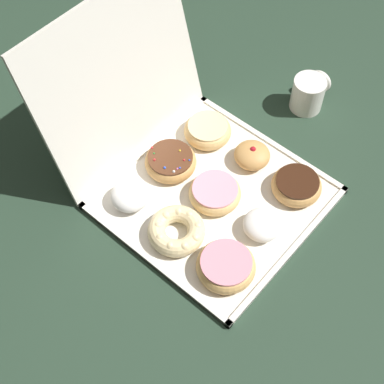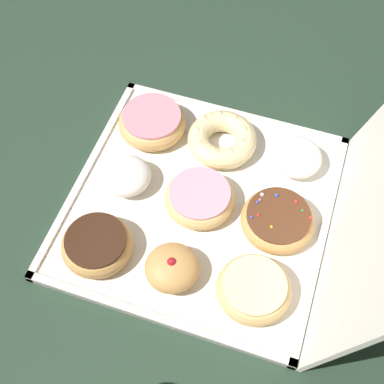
% 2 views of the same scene
% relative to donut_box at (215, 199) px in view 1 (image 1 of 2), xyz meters
% --- Properties ---
extents(ground_plane, '(3.00, 3.00, 0.00)m').
position_rel_donut_box_xyz_m(ground_plane, '(0.00, 0.00, -0.01)').
color(ground_plane, '#233828').
extents(donut_box, '(0.42, 0.42, 0.01)m').
position_rel_donut_box_xyz_m(donut_box, '(0.00, 0.00, 0.00)').
color(donut_box, silver).
rests_on(donut_box, ground).
extents(box_lid_open, '(0.42, 0.11, 0.38)m').
position_rel_donut_box_xyz_m(box_lid_open, '(0.00, 0.26, 0.19)').
color(box_lid_open, silver).
rests_on(box_lid_open, ground).
extents(pink_frosted_donut_0, '(0.12, 0.12, 0.04)m').
position_rel_donut_box_xyz_m(pink_frosted_donut_0, '(-0.12, -0.13, 0.03)').
color(pink_frosted_donut_0, tan).
rests_on(pink_frosted_donut_0, donut_box).
extents(powdered_filled_donut_1, '(0.08, 0.08, 0.05)m').
position_rel_donut_box_xyz_m(powdered_filled_donut_1, '(-0.00, -0.13, 0.03)').
color(powdered_filled_donut_1, white).
rests_on(powdered_filled_donut_1, donut_box).
extents(chocolate_frosted_donut_2, '(0.11, 0.11, 0.04)m').
position_rel_donut_box_xyz_m(chocolate_frosted_donut_2, '(0.13, -0.12, 0.02)').
color(chocolate_frosted_donut_2, tan).
rests_on(chocolate_frosted_donut_2, donut_box).
extents(cruller_donut_3, '(0.12, 0.12, 0.04)m').
position_rel_donut_box_xyz_m(cruller_donut_3, '(-0.13, -0.00, 0.02)').
color(cruller_donut_3, beige).
rests_on(cruller_donut_3, donut_box).
extents(pink_frosted_donut_4, '(0.12, 0.12, 0.04)m').
position_rel_donut_box_xyz_m(pink_frosted_donut_4, '(-0.00, -0.00, 0.02)').
color(pink_frosted_donut_4, '#E5B770').
rests_on(pink_frosted_donut_4, donut_box).
extents(jelly_filled_donut_5, '(0.08, 0.08, 0.05)m').
position_rel_donut_box_xyz_m(jelly_filled_donut_5, '(0.13, 0.00, 0.03)').
color(jelly_filled_donut_5, tan).
rests_on(jelly_filled_donut_5, donut_box).
extents(powdered_filled_donut_6, '(0.08, 0.08, 0.05)m').
position_rel_donut_box_xyz_m(powdered_filled_donut_6, '(-0.13, 0.13, 0.03)').
color(powdered_filled_donut_6, white).
rests_on(powdered_filled_donut_6, donut_box).
extents(sprinkle_donut_7, '(0.12, 0.12, 0.04)m').
position_rel_donut_box_xyz_m(sprinkle_donut_7, '(-0.00, 0.13, 0.02)').
color(sprinkle_donut_7, tan).
rests_on(sprinkle_donut_7, donut_box).
extents(glazed_ring_donut_8, '(0.11, 0.11, 0.04)m').
position_rel_donut_box_xyz_m(glazed_ring_donut_8, '(0.12, 0.13, 0.02)').
color(glazed_ring_donut_8, '#E5B770').
rests_on(glazed_ring_donut_8, donut_box).
extents(coffee_mug, '(0.10, 0.08, 0.09)m').
position_rel_donut_box_xyz_m(coffee_mug, '(0.37, 0.01, 0.04)').
color(coffee_mug, white).
rests_on(coffee_mug, ground).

